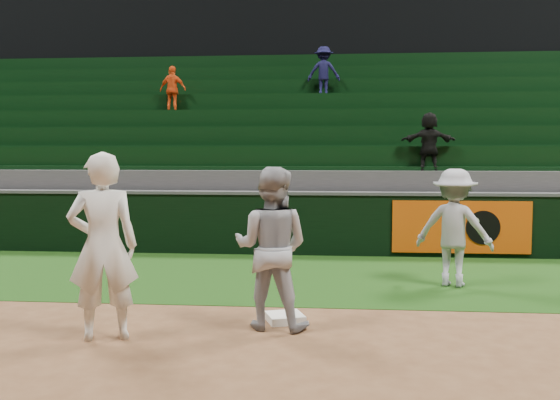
% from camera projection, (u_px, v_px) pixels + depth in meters
% --- Properties ---
extents(ground, '(70.00, 70.00, 0.00)m').
position_uv_depth(ground, '(281.00, 327.00, 7.21)').
color(ground, brown).
rests_on(ground, ground).
extents(foul_grass, '(36.00, 4.20, 0.01)m').
position_uv_depth(foul_grass, '(297.00, 276.00, 10.19)').
color(foul_grass, '#14370D').
rests_on(foul_grass, ground).
extents(upper_deck, '(40.00, 12.00, 12.00)m').
position_uv_depth(upper_deck, '(322.00, 50.00, 24.08)').
color(upper_deck, black).
rests_on(upper_deck, ground).
extents(first_base, '(0.53, 0.53, 0.09)m').
position_uv_depth(first_base, '(285.00, 318.00, 7.44)').
color(first_base, white).
rests_on(first_base, ground).
extents(first_baseman, '(0.85, 0.70, 2.02)m').
position_uv_depth(first_baseman, '(103.00, 246.00, 6.68)').
color(first_baseman, white).
rests_on(first_baseman, ground).
extents(baserunner, '(1.01, 0.85, 1.85)m').
position_uv_depth(baserunner, '(271.00, 248.00, 7.13)').
color(baserunner, '#A3A5AD').
rests_on(baserunner, ground).
extents(base_coach, '(1.30, 1.00, 1.77)m').
position_uv_depth(base_coach, '(454.00, 228.00, 9.34)').
color(base_coach, '#A7AAB5').
rests_on(base_coach, foul_grass).
extents(field_wall, '(36.00, 0.45, 1.25)m').
position_uv_depth(field_wall, '(306.00, 223.00, 12.32)').
color(field_wall, black).
rests_on(field_wall, ground).
extents(stadium_seating, '(36.00, 5.95, 4.85)m').
position_uv_depth(stadium_seating, '(312.00, 165.00, 15.99)').
color(stadium_seating, '#3C3C3E').
rests_on(stadium_seating, ground).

